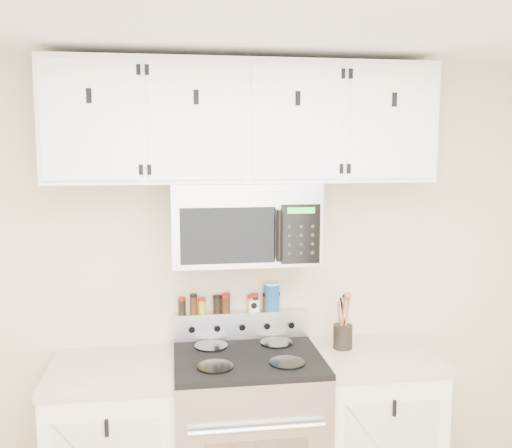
% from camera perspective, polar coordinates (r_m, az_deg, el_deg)
% --- Properties ---
extents(back_wall, '(3.50, 0.01, 2.50)m').
position_cam_1_polar(back_wall, '(3.26, -1.59, -6.04)').
color(back_wall, beige).
rests_on(back_wall, floor).
extents(range, '(0.76, 0.65, 1.10)m').
position_cam_1_polar(range, '(3.24, -0.83, -20.65)').
color(range, '#B7B7BA').
rests_on(range, floor).
extents(base_cabinet_right, '(0.64, 0.62, 0.92)m').
position_cam_1_polar(base_cabinet_right, '(3.41, 11.40, -19.68)').
color(base_cabinet_right, white).
rests_on(base_cabinet_right, floor).
extents(microwave, '(0.76, 0.44, 0.42)m').
position_cam_1_polar(microwave, '(3.00, -1.18, 0.17)').
color(microwave, '#9E9EA3').
rests_on(microwave, back_wall).
extents(upper_cabinets, '(2.00, 0.35, 0.62)m').
position_cam_1_polar(upper_cabinets, '(3.01, -1.28, 10.12)').
color(upper_cabinets, white).
rests_on(upper_cabinets, back_wall).
extents(utensil_crock, '(0.11, 0.11, 0.31)m').
position_cam_1_polar(utensil_crock, '(3.23, 8.67, -10.88)').
color(utensil_crock, black).
rests_on(utensil_crock, base_cabinet_right).
extents(kitchen_timer, '(0.06, 0.06, 0.07)m').
position_cam_1_polar(kitchen_timer, '(3.26, -0.28, -8.13)').
color(kitchen_timer, white).
rests_on(kitchen_timer, range).
extents(salt_canister, '(0.09, 0.09, 0.16)m').
position_cam_1_polar(salt_canister, '(3.27, 1.57, -7.25)').
color(salt_canister, '#165699').
rests_on(salt_canister, range).
extents(spice_jar_0, '(0.04, 0.04, 0.10)m').
position_cam_1_polar(spice_jar_0, '(3.23, -7.42, -8.09)').
color(spice_jar_0, black).
rests_on(spice_jar_0, range).
extents(spice_jar_1, '(0.04, 0.04, 0.11)m').
position_cam_1_polar(spice_jar_1, '(3.23, -6.26, -7.93)').
color(spice_jar_1, '#431F10').
rests_on(spice_jar_1, range).
extents(spice_jar_2, '(0.04, 0.04, 0.09)m').
position_cam_1_polar(spice_jar_2, '(3.23, -5.42, -8.11)').
color(spice_jar_2, gold).
rests_on(spice_jar_2, range).
extents(spice_jar_3, '(0.05, 0.05, 0.10)m').
position_cam_1_polar(spice_jar_3, '(3.24, -3.90, -7.97)').
color(spice_jar_3, black).
rests_on(spice_jar_3, range).
extents(spice_jar_4, '(0.04, 0.04, 0.10)m').
position_cam_1_polar(spice_jar_4, '(3.24, -3.12, -7.92)').
color(spice_jar_4, '#3F210F').
rests_on(spice_jar_4, range).
extents(spice_jar_5, '(0.04, 0.04, 0.11)m').
position_cam_1_polar(spice_jar_5, '(3.24, -2.95, -7.85)').
color(spice_jar_5, '#391F0D').
rests_on(spice_jar_5, range).
extents(spice_jar_6, '(0.04, 0.04, 0.09)m').
position_cam_1_polar(spice_jar_6, '(3.26, -0.51, -7.92)').
color(spice_jar_6, orange).
rests_on(spice_jar_6, range).
extents(spice_jar_7, '(0.04, 0.04, 0.10)m').
position_cam_1_polar(spice_jar_7, '(3.26, -0.14, -7.83)').
color(spice_jar_7, black).
rests_on(spice_jar_7, range).
extents(spice_jar_8, '(0.04, 0.04, 0.10)m').
position_cam_1_polar(spice_jar_8, '(3.27, 1.06, -7.78)').
color(spice_jar_8, '#3C270E').
rests_on(spice_jar_8, range).
extents(spice_jar_9, '(0.04, 0.04, 0.11)m').
position_cam_1_polar(spice_jar_9, '(3.27, 1.26, -7.70)').
color(spice_jar_9, '#442D10').
rests_on(spice_jar_9, range).
extents(spice_jar_10, '(0.04, 0.04, 0.10)m').
position_cam_1_polar(spice_jar_10, '(3.28, 2.08, -7.73)').
color(spice_jar_10, orange).
rests_on(spice_jar_10, range).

